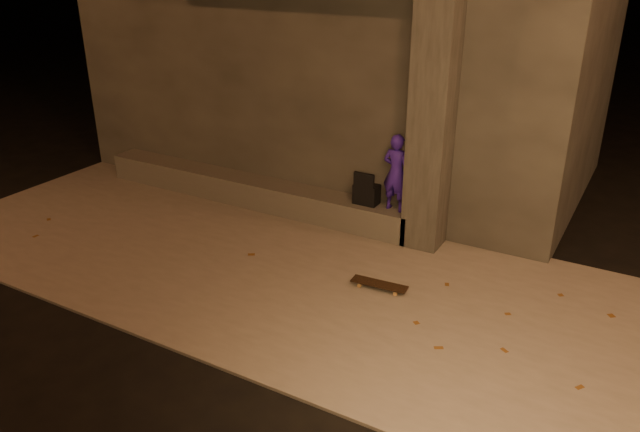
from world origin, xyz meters
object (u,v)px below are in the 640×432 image
Objects in this scene: column at (432,128)px; skateboarder at (396,173)px; backpack at (367,192)px; skateboard at (379,284)px.

skateboarder is at bearing 180.00° from column.
backpack is (-0.98, 0.00, -1.17)m from column.
column reaches higher than backpack.
column reaches higher than skateboard.
skateboarder is 0.63m from backpack.
skateboard is at bearing 113.28° from skateboarder.
skateboard is (0.97, -1.59, -0.57)m from backpack.
skateboard is at bearing -58.26° from backpack.
column is at bearing 0.33° from backpack.
column is 4.69× the size of skateboard.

